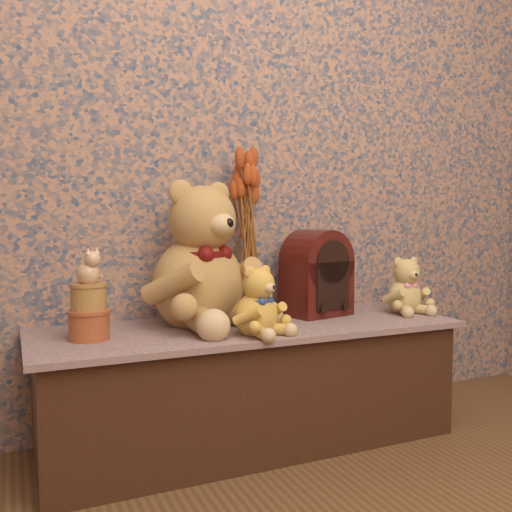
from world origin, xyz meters
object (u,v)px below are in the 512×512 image
(teddy_large, at_px, (198,248))
(ceramic_vase, at_px, (248,290))
(teddy_small, at_px, (405,283))
(cat_figurine, at_px, (88,265))
(teddy_medium, at_px, (256,298))
(biscuit_tin_lower, at_px, (89,325))
(cathedral_radio, at_px, (316,272))

(teddy_large, relative_size, ceramic_vase, 2.66)
(teddy_large, distance_m, teddy_small, 0.82)
(teddy_large, bearing_deg, ceramic_vase, -1.34)
(teddy_small, bearing_deg, cat_figurine, -176.62)
(teddy_medium, height_order, teddy_small, teddy_medium)
(teddy_large, bearing_deg, teddy_small, -28.22)
(cat_figurine, bearing_deg, ceramic_vase, -6.66)
(teddy_large, distance_m, biscuit_tin_lower, 0.45)
(teddy_large, xyz_separation_m, teddy_small, (0.81, -0.10, -0.15))
(teddy_small, bearing_deg, biscuit_tin_lower, -176.62)
(cathedral_radio, bearing_deg, teddy_large, 166.85)
(teddy_medium, bearing_deg, cat_figurine, 140.30)
(teddy_small, bearing_deg, cathedral_radio, 168.15)
(teddy_medium, bearing_deg, ceramic_vase, 47.48)
(teddy_large, relative_size, teddy_small, 2.27)
(cat_figurine, bearing_deg, biscuit_tin_lower, 0.00)
(cathedral_radio, bearing_deg, teddy_small, -28.09)
(cathedral_radio, distance_m, cat_figurine, 0.85)
(cathedral_radio, height_order, ceramic_vase, cathedral_radio)
(teddy_small, relative_size, cat_figurine, 2.07)
(teddy_small, height_order, cathedral_radio, cathedral_radio)
(ceramic_vase, bearing_deg, teddy_large, -159.92)
(teddy_small, xyz_separation_m, biscuit_tin_lower, (-1.18, 0.00, -0.07))
(teddy_medium, bearing_deg, cathedral_radio, 8.84)
(teddy_medium, xyz_separation_m, ceramic_vase, (0.10, 0.31, -0.02))
(biscuit_tin_lower, bearing_deg, teddy_medium, -15.54)
(teddy_medium, relative_size, biscuit_tin_lower, 1.94)
(teddy_medium, relative_size, teddy_small, 1.00)
(cathedral_radio, xyz_separation_m, ceramic_vase, (-0.25, 0.08, -0.06))
(cathedral_radio, relative_size, biscuit_tin_lower, 2.68)
(cathedral_radio, distance_m, ceramic_vase, 0.27)
(teddy_large, relative_size, teddy_medium, 2.26)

